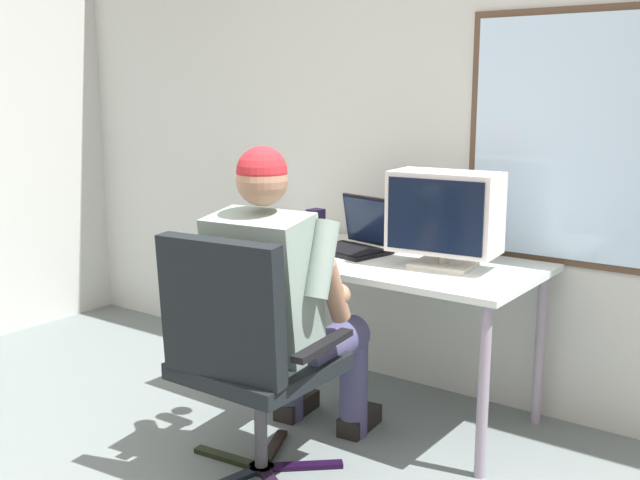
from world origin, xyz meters
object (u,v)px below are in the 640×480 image
object	(u,v)px
office_chair	(242,346)
crt_monitor	(445,214)
person_seated	(282,299)
wine_glass	(269,230)
laptop	(359,237)
desk	(372,272)
desk_speaker	(315,225)
coffee_mug	(287,242)

from	to	relation	value
office_chair	crt_monitor	bearing A→B (deg)	67.26
person_seated	wine_glass	xyz separation A→B (m)	(-0.44, 0.46, 0.15)
crt_monitor	laptop	bearing A→B (deg)	170.80
person_seated	laptop	size ratio (longest dim) A/B	3.23
desk	person_seated	distance (m)	0.60
office_chair	desk_speaker	world-z (taller)	office_chair
desk	coffee_mug	world-z (taller)	coffee_mug
crt_monitor	desk_speaker	distance (m)	0.80
office_chair	person_seated	world-z (taller)	person_seated
office_chair	person_seated	distance (m)	0.28
wine_glass	desk_speaker	bearing A→B (deg)	79.42
office_chair	coffee_mug	distance (m)	0.79
desk	coffee_mug	bearing A→B (deg)	-153.31
person_seated	desk	bearing A→B (deg)	86.58
desk	office_chair	xyz separation A→B (m)	(-0.01, -0.85, -0.11)
desk	wine_glass	distance (m)	0.52
desk_speaker	crt_monitor	bearing A→B (deg)	-10.49
laptop	wine_glass	bearing A→B (deg)	-147.87
office_chair	laptop	size ratio (longest dim) A/B	2.47
desk_speaker	office_chair	bearing A→B (deg)	-67.66
office_chair	coffee_mug	size ratio (longest dim) A/B	8.86
desk	office_chair	size ratio (longest dim) A/B	1.55
person_seated	crt_monitor	world-z (taller)	person_seated
office_chair	laptop	distance (m)	0.97
desk	coffee_mug	distance (m)	0.41
wine_glass	person_seated	bearing A→B (deg)	-45.89
crt_monitor	wine_glass	xyz separation A→B (m)	(-0.82, -0.15, -0.14)
laptop	coffee_mug	distance (m)	0.34
office_chair	crt_monitor	world-z (taller)	crt_monitor
desk	laptop	distance (m)	0.20
wine_glass	desk_speaker	world-z (taller)	desk_speaker
office_chair	desk_speaker	size ratio (longest dim) A/B	6.16
laptop	coffee_mug	size ratio (longest dim) A/B	3.59
desk	person_seated	bearing A→B (deg)	-93.42
laptop	wine_glass	world-z (taller)	laptop
person_seated	desk_speaker	size ratio (longest dim) A/B	8.06
office_chair	wine_glass	xyz separation A→B (m)	(-0.46, 0.71, 0.27)
office_chair	laptop	xyz separation A→B (m)	(-0.11, 0.93, 0.24)
crt_monitor	laptop	size ratio (longest dim) A/B	1.20
wine_glass	crt_monitor	bearing A→B (deg)	10.10
wine_glass	desk_speaker	xyz separation A→B (m)	(0.05, 0.29, -0.01)
desk_speaker	coffee_mug	size ratio (longest dim) A/B	1.44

